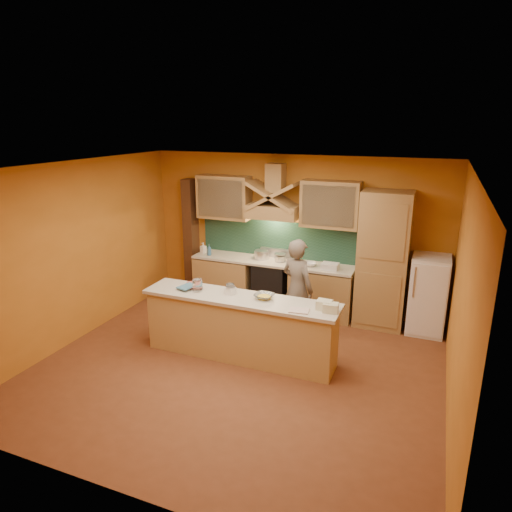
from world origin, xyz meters
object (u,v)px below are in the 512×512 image
at_px(stove, 272,285).
at_px(person, 297,288).
at_px(kitchen_scale, 231,291).
at_px(fridge, 428,295).
at_px(mixing_bowl, 264,296).

relative_size(stove, person, 0.56).
relative_size(stove, kitchen_scale, 7.43).
xyz_separation_m(fridge, person, (-1.94, -0.92, 0.16)).
bearing_deg(kitchen_scale, person, 62.89).
bearing_deg(fridge, kitchen_scale, -145.34).
distance_m(kitchen_scale, mixing_bowl, 0.52).
bearing_deg(stove, kitchen_scale, -89.05).
bearing_deg(person, kitchen_scale, 75.15).
bearing_deg(fridge, stove, 180.00).
xyz_separation_m(fridge, kitchen_scale, (-2.67, -1.85, 0.35)).
distance_m(stove, fridge, 2.71).
height_order(stove, fridge, fridge).
xyz_separation_m(fridge, mixing_bowl, (-2.15, -1.82, 0.33)).
distance_m(stove, person, 1.25).
bearing_deg(person, mixing_bowl, 99.90).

